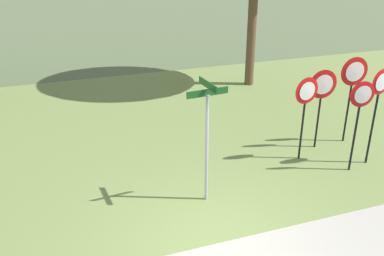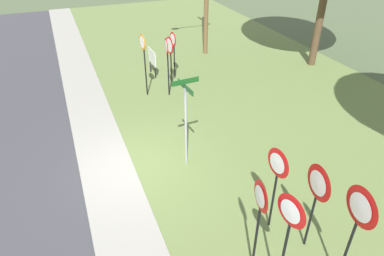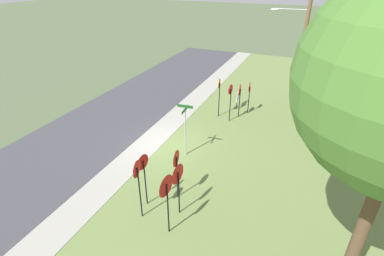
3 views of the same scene
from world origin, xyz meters
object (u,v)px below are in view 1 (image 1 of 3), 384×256
yield_sign_far_left (379,95)px  yield_sign_center (322,91)px  yield_sign_near_left (306,100)px  yield_sign_far_right (360,106)px  street_name_post (207,132)px  yield_sign_near_right (353,79)px

yield_sign_far_left → yield_sign_center: size_ratio=1.13×
yield_sign_near_left → yield_sign_far_right: (0.89, -0.99, 0.07)m
yield_sign_center → street_name_post: bearing=-153.7°
yield_sign_far_right → street_name_post: street_name_post is taller
street_name_post → yield_sign_far_left: bearing=-2.5°
yield_sign_far_right → yield_sign_center: 1.46m
yield_sign_far_left → yield_sign_far_right: bearing=-175.4°
yield_sign_near_right → street_name_post: bearing=-156.6°
yield_sign_far_left → street_name_post: size_ratio=0.92×
yield_sign_far_right → yield_sign_far_left: bearing=22.8°
yield_sign_far_left → yield_sign_far_right: yield_sign_far_left is taller
yield_sign_near_left → yield_sign_near_right: yield_sign_near_right is taller
yield_sign_far_right → yield_sign_center: (-0.07, 1.45, -0.07)m
yield_sign_near_left → yield_sign_near_right: size_ratio=0.91×
yield_sign_near_right → yield_sign_far_right: yield_sign_near_right is taller
yield_sign_far_left → street_name_post: street_name_post is taller
street_name_post → yield_sign_near_left: bearing=12.9°
yield_sign_center → yield_sign_far_left: bearing=-53.3°
yield_sign_far_right → yield_sign_center: bearing=101.0°
yield_sign_far_right → yield_sign_near_right: bearing=65.7°
yield_sign_far_left → yield_sign_center: 1.50m
yield_sign_near_right → yield_sign_far_right: 1.80m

